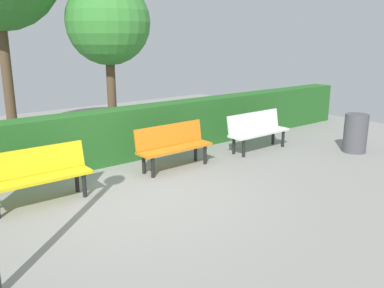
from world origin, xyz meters
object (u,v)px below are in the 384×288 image
at_px(bench_orange, 173,144).
at_px(bench_yellow, 37,173).
at_px(bench_white, 257,129).
at_px(trash_bin, 355,133).
at_px(tree_near, 108,23).

xyz_separation_m(bench_orange, bench_yellow, (2.69, 0.11, 0.00)).
distance_m(bench_white, bench_yellow, 5.00).
bearing_deg(bench_orange, bench_white, 175.98).
bearing_deg(trash_bin, bench_yellow, -12.93).
bearing_deg(tree_near, bench_orange, 91.24).
bearing_deg(bench_white, bench_orange, -3.49).
distance_m(bench_white, trash_bin, 2.19).
bearing_deg(trash_bin, bench_orange, -22.64).
bearing_deg(bench_orange, trash_bin, 156.13).
bearing_deg(tree_near, bench_yellow, 43.18).
xyz_separation_m(bench_yellow, tree_near, (-2.64, -2.48, 2.34)).
distance_m(bench_orange, bench_yellow, 2.69).
bearing_deg(bench_yellow, trash_bin, 167.52).
bearing_deg(trash_bin, bench_white, -43.57).
height_order(tree_near, trash_bin, tree_near).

